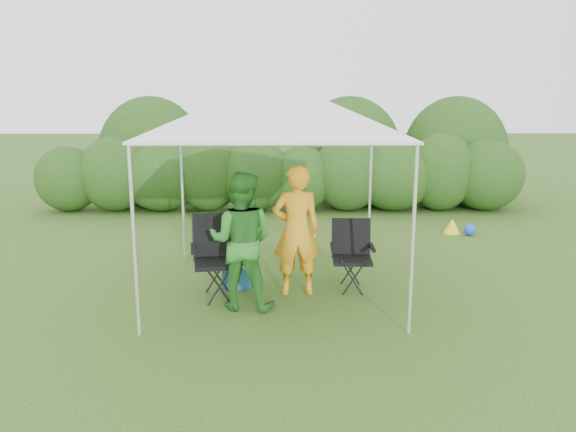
{
  "coord_description": "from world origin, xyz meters",
  "views": [
    {
      "loc": [
        0.08,
        -6.84,
        2.58
      ],
      "look_at": [
        0.17,
        0.4,
        1.05
      ],
      "focal_mm": 35.0,
      "sensor_mm": 36.0,
      "label": 1
    }
  ],
  "objects_px": {
    "chair_left": "(217,251)",
    "cooler": "(237,276)",
    "chair_right": "(352,250)",
    "canopy": "(275,107)",
    "woman": "(242,241)",
    "man": "(296,231)"
  },
  "relations": [
    {
      "from": "chair_left",
      "to": "cooler",
      "type": "relative_size",
      "value": 2.62
    },
    {
      "from": "chair_right",
      "to": "canopy",
      "type": "bearing_deg",
      "value": -173.44
    },
    {
      "from": "chair_right",
      "to": "woman",
      "type": "height_order",
      "value": "woman"
    },
    {
      "from": "man",
      "to": "cooler",
      "type": "height_order",
      "value": "man"
    },
    {
      "from": "chair_left",
      "to": "man",
      "type": "height_order",
      "value": "man"
    },
    {
      "from": "canopy",
      "to": "chair_right",
      "type": "relative_size",
      "value": 3.27
    },
    {
      "from": "chair_left",
      "to": "woman",
      "type": "distance_m",
      "value": 0.6
    },
    {
      "from": "chair_left",
      "to": "canopy",
      "type": "bearing_deg",
      "value": 7.46
    },
    {
      "from": "cooler",
      "to": "chair_right",
      "type": "bearing_deg",
      "value": 4.79
    },
    {
      "from": "chair_left",
      "to": "woman",
      "type": "bearing_deg",
      "value": -59.35
    },
    {
      "from": "woman",
      "to": "chair_left",
      "type": "bearing_deg",
      "value": -39.24
    },
    {
      "from": "chair_right",
      "to": "man",
      "type": "height_order",
      "value": "man"
    },
    {
      "from": "canopy",
      "to": "man",
      "type": "height_order",
      "value": "canopy"
    },
    {
      "from": "canopy",
      "to": "chair_left",
      "type": "height_order",
      "value": "canopy"
    },
    {
      "from": "chair_left",
      "to": "woman",
      "type": "xyz_separation_m",
      "value": [
        0.36,
        -0.42,
        0.24
      ]
    },
    {
      "from": "canopy",
      "to": "chair_left",
      "type": "distance_m",
      "value": 2.01
    },
    {
      "from": "canopy",
      "to": "woman",
      "type": "relative_size",
      "value": 1.81
    },
    {
      "from": "chair_left",
      "to": "cooler",
      "type": "distance_m",
      "value": 0.61
    },
    {
      "from": "chair_right",
      "to": "man",
      "type": "relative_size",
      "value": 0.55
    },
    {
      "from": "chair_right",
      "to": "woman",
      "type": "distance_m",
      "value": 1.66
    },
    {
      "from": "cooler",
      "to": "canopy",
      "type": "bearing_deg",
      "value": -4.96
    },
    {
      "from": "chair_right",
      "to": "woman",
      "type": "xyz_separation_m",
      "value": [
        -1.45,
        -0.73,
        0.32
      ]
    }
  ]
}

